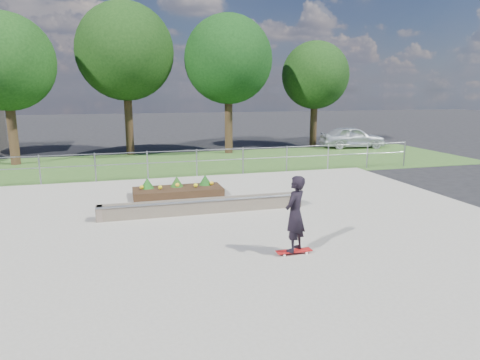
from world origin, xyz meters
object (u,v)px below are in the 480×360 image
skateboarder (295,214)px  planter_bed (178,190)px  grind_ledge (204,206)px  parked_car (352,137)px

skateboarder → planter_bed: bearing=106.0°
grind_ledge → parked_car: (11.82, 12.10, 0.42)m
skateboarder → parked_car: size_ratio=0.44×
skateboarder → parked_car: skateboarder is taller
parked_car → planter_bed: bearing=136.8°
parked_car → skateboarder: bearing=154.8°
skateboarder → parked_car: bearing=56.4°
planter_bed → parked_car: parked_car is taller
skateboarder → parked_car: 19.00m
skateboarder → grind_ledge: bearing=109.2°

